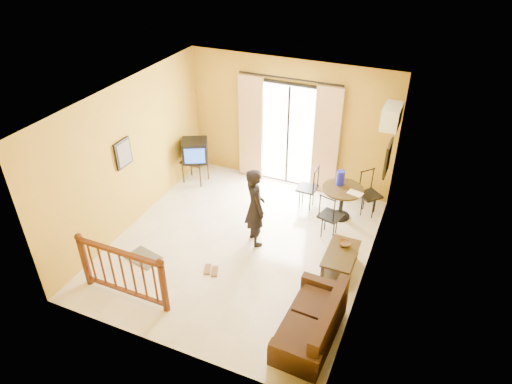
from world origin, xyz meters
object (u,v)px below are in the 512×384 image
at_px(coffee_table, 341,258).
at_px(standing_person, 255,207).
at_px(television, 195,151).
at_px(dining_table, 342,195).
at_px(sofa, 313,325).

relative_size(coffee_table, standing_person, 0.59).
distance_m(television, dining_table, 3.34).
height_order(sofa, standing_person, standing_person).
xyz_separation_m(television, dining_table, (3.33, -0.07, -0.25)).
distance_m(television, sofa, 4.93).
distance_m(coffee_table, standing_person, 1.74).
bearing_deg(sofa, coffee_table, 92.47).
bearing_deg(dining_table, television, 178.84).
relative_size(television, sofa, 0.45).
xyz_separation_m(dining_table, sofa, (0.39, -3.14, -0.25)).
xyz_separation_m(dining_table, standing_person, (-1.26, -1.40, 0.24)).
xyz_separation_m(sofa, standing_person, (-1.65, 1.74, 0.50)).
height_order(television, coffee_table, television).
height_order(coffee_table, sofa, sofa).
relative_size(sofa, standing_person, 1.01).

